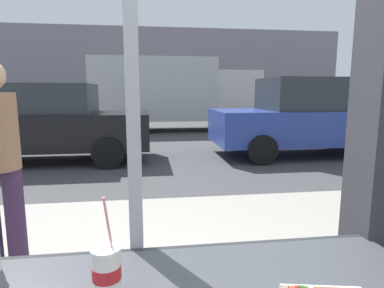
{
  "coord_description": "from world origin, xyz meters",
  "views": [
    {
      "loc": [
        0.05,
        -1.13,
        1.53
      ],
      "look_at": [
        0.54,
        2.4,
        0.96
      ],
      "focal_mm": 30.11,
      "sensor_mm": 36.0,
      "label": 1
    }
  ],
  "objects_px": {
    "soda_cup_right": "(107,271)",
    "box_truck": "(173,92)",
    "parked_car_blue": "(305,117)",
    "parked_car_black": "(46,123)"
  },
  "relations": [
    {
      "from": "soda_cup_right",
      "to": "box_truck",
      "type": "relative_size",
      "value": 0.05
    },
    {
      "from": "parked_car_black",
      "to": "soda_cup_right",
      "type": "bearing_deg",
      "value": -72.12
    },
    {
      "from": "parked_car_blue",
      "to": "box_truck",
      "type": "height_order",
      "value": "box_truck"
    },
    {
      "from": "soda_cup_right",
      "to": "parked_car_blue",
      "type": "relative_size",
      "value": 0.07
    },
    {
      "from": "parked_car_black",
      "to": "box_truck",
      "type": "relative_size",
      "value": 0.68
    },
    {
      "from": "soda_cup_right",
      "to": "box_truck",
      "type": "height_order",
      "value": "box_truck"
    },
    {
      "from": "soda_cup_right",
      "to": "box_truck",
      "type": "xyz_separation_m",
      "value": [
        1.13,
        12.04,
        0.53
      ]
    },
    {
      "from": "soda_cup_right",
      "to": "box_truck",
      "type": "bearing_deg",
      "value": 84.63
    },
    {
      "from": "parked_car_black",
      "to": "parked_car_blue",
      "type": "relative_size",
      "value": 1.01
    },
    {
      "from": "parked_car_blue",
      "to": "box_truck",
      "type": "xyz_separation_m",
      "value": [
        -2.77,
        5.56,
        0.62
      ]
    }
  ]
}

